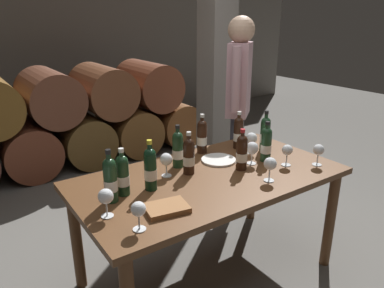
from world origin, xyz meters
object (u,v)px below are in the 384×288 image
at_px(wine_bottle_7, 178,149).
at_px(wine_glass_3, 138,210).
at_px(wine_bottle_3, 110,179).
at_px(wine_bottle_8, 265,133).
at_px(wine_glass_2, 251,139).
at_px(wine_bottle_6, 189,156).
at_px(wine_bottle_1, 238,132).
at_px(wine_glass_4, 287,151).
at_px(wine_bottle_4, 242,152).
at_px(tasting_notebook, 166,208).
at_px(wine_bottle_5, 266,144).
at_px(serving_plate, 219,160).
at_px(wine_glass_6, 252,149).
at_px(wine_glass_1, 166,160).
at_px(wine_bottle_9, 123,175).
at_px(wine_bottle_2, 150,168).
at_px(wine_bottle_0, 202,136).
at_px(wine_glass_7, 270,165).
at_px(dining_table, 210,188).
at_px(wine_glass_5, 106,197).
at_px(wine_glass_0, 318,150).
at_px(sommelier_presenting, 239,94).

relative_size(wine_bottle_7, wine_glass_3, 1.97).
bearing_deg(wine_bottle_3, wine_bottle_8, 4.42).
bearing_deg(wine_glass_2, wine_bottle_6, -175.55).
bearing_deg(wine_bottle_1, wine_glass_4, -84.58).
xyz_separation_m(wine_bottle_4, tasting_notebook, (-0.68, -0.18, -0.11)).
bearing_deg(wine_bottle_5, serving_plate, 146.26).
bearing_deg(wine_glass_6, wine_glass_1, 164.84).
xyz_separation_m(wine_bottle_4, wine_bottle_9, (-0.78, 0.11, -0.00)).
distance_m(wine_bottle_2, wine_glass_2, 0.89).
relative_size(wine_bottle_0, serving_plate, 1.22).
bearing_deg(wine_glass_2, wine_glass_6, -131.95).
relative_size(wine_bottle_5, tasting_notebook, 1.29).
relative_size(wine_bottle_9, tasting_notebook, 1.26).
bearing_deg(wine_glass_7, wine_bottle_8, 47.98).
distance_m(wine_glass_2, wine_glass_3, 1.22).
bearing_deg(wine_bottle_7, wine_glass_3, -136.12).
bearing_deg(wine_glass_3, wine_glass_1, 47.19).
height_order(dining_table, tasting_notebook, tasting_notebook).
bearing_deg(wine_bottle_0, wine_glass_1, -153.90).
relative_size(dining_table, wine_bottle_0, 5.82).
xyz_separation_m(wine_bottle_3, wine_glass_7, (0.89, -0.31, -0.02)).
bearing_deg(dining_table, wine_bottle_6, 134.27).
relative_size(wine_glass_5, wine_glass_7, 1.00).
distance_m(wine_bottle_8, wine_glass_2, 0.13).
distance_m(wine_bottle_0, wine_bottle_1, 0.29).
height_order(dining_table, wine_glass_4, wine_glass_4).
distance_m(wine_bottle_2, wine_glass_4, 0.94).
bearing_deg(wine_glass_0, sommelier_presenting, 79.32).
bearing_deg(wine_bottle_8, wine_glass_5, -169.99).
xyz_separation_m(wine_bottle_2, sommelier_presenting, (1.29, 0.71, 0.15)).
distance_m(wine_bottle_6, wine_glass_4, 0.67).
height_order(wine_bottle_1, wine_glass_4, wine_bottle_1).
xyz_separation_m(wine_bottle_0, wine_bottle_9, (-0.75, -0.29, -0.01)).
bearing_deg(wine_bottle_2, wine_bottle_8, 5.15).
xyz_separation_m(wine_bottle_1, wine_bottle_8, (0.13, -0.15, 0.01)).
bearing_deg(wine_bottle_9, wine_glass_6, -5.14).
relative_size(wine_glass_1, wine_glass_6, 0.97).
distance_m(wine_bottle_2, sommelier_presenting, 1.48).
height_order(dining_table, wine_bottle_8, wine_bottle_8).
relative_size(wine_bottle_1, wine_glass_7, 1.87).
height_order(wine_bottle_7, serving_plate, wine_bottle_7).
distance_m(wine_bottle_6, serving_plate, 0.31).
relative_size(wine_glass_3, wine_glass_6, 0.94).
bearing_deg(wine_bottle_8, serving_plate, 176.33).
distance_m(wine_bottle_0, wine_bottle_9, 0.81).
height_order(wine_bottle_9, wine_glass_2, wine_bottle_9).
height_order(wine_glass_2, wine_glass_3, wine_glass_2).
height_order(dining_table, wine_glass_5, wine_glass_5).
distance_m(wine_bottle_4, sommelier_presenting, 1.05).
distance_m(wine_bottle_2, wine_glass_7, 0.72).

